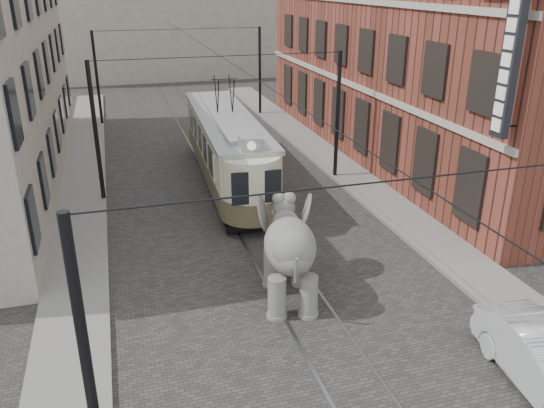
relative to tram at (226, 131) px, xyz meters
name	(u,v)px	position (x,y,z in m)	size (l,w,h in m)	color
ground	(264,244)	(-0.09, -7.01, -2.43)	(120.00, 120.00, 0.00)	#3D3A38
tram_rails	(264,243)	(-0.09, -7.01, -2.42)	(1.54, 80.00, 0.02)	slate
sidewalk_right	(411,223)	(5.91, -7.01, -2.36)	(2.00, 60.00, 0.15)	slate
sidewalk_left	(77,265)	(-6.59, -7.01, -2.36)	(2.00, 60.00, 0.15)	slate
brick_building	(421,40)	(10.91, 1.99, 3.57)	(8.00, 26.00, 12.00)	brown
distant_block	(154,1)	(-0.09, 32.99, 4.57)	(28.00, 10.00, 14.00)	gray
catenary	(228,130)	(-0.29, -2.01, 0.57)	(11.00, 30.20, 6.00)	black
tram	(226,131)	(0.00, 0.00, 0.00)	(2.53, 12.26, 4.87)	beige
elephant	(290,258)	(-0.38, -10.87, -1.03)	(2.53, 4.59, 2.81)	slate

